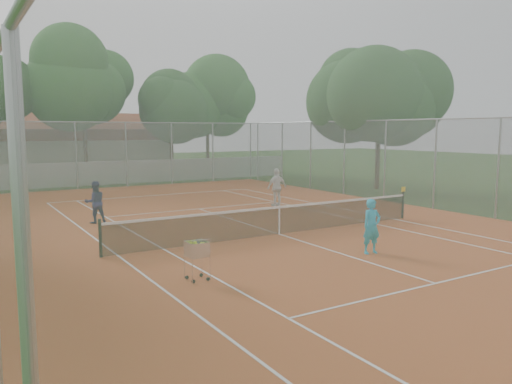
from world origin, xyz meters
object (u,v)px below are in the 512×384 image
tennis_net (279,220)px  clubhouse (57,147)px  player_near (372,226)px  player_far_right (277,187)px  player_far_left (95,202)px  ball_hopper (197,259)px

tennis_net → clubhouse: size_ratio=0.72×
clubhouse → player_near: size_ratio=10.46×
player_near → player_far_right: bearing=80.9°
tennis_net → clubhouse: bearing=93.9°
tennis_net → player_far_left: (-4.77, 5.34, 0.31)m
tennis_net → player_far_left: bearing=131.8°
clubhouse → player_far_right: 24.33m
clubhouse → tennis_net: bearing=-86.1°
tennis_net → player_far_left: 7.17m
clubhouse → ball_hopper: size_ratio=16.17×
clubhouse → player_far_right: bearing=-77.0°
player_near → player_far_right: player_far_right is taller
tennis_net → ball_hopper: 5.65m
ball_hopper → player_far_left: bearing=95.9°
player_near → player_far_left: size_ratio=0.98×
player_far_right → ball_hopper: bearing=45.5°
player_near → ball_hopper: size_ratio=1.55×
tennis_net → ball_hopper: bearing=-143.8°
player_far_left → player_far_right: 8.24m
player_far_right → player_far_left: bearing=-1.8°
player_far_left → ball_hopper: size_ratio=1.57×
player_near → ball_hopper: 5.33m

